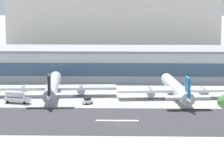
{
  "coord_description": "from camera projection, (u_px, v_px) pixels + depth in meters",
  "views": [
    {
      "loc": [
        2.01,
        -153.53,
        35.92
      ],
      "look_at": [
        -3.46,
        33.89,
        8.89
      ],
      "focal_mm": 90.9,
      "sensor_mm": 36.0,
      "label": 1
    }
  ],
  "objects": [
    {
      "name": "runway_centreline_dash_4",
      "position": [
        117.0,
        120.0,
        158.75
      ],
      "size": [
        12.0,
        1.2,
        0.01
      ],
      "primitive_type": "cube",
      "color": "white",
      "rests_on": "runway_strip"
    },
    {
      "name": "runway_strip",
      "position": [
        121.0,
        121.0,
        158.72
      ],
      "size": [
        800.0,
        33.83,
        0.08
      ],
      "primitive_type": "cube",
      "color": "#2D2D30",
      "rests_on": "ground_plane"
    },
    {
      "name": "airliner_blue_tail_gate_1",
      "position": [
        177.0,
        89.0,
        191.18
      ],
      "size": [
        40.64,
        47.82,
        9.99
      ],
      "rotation": [
        0.0,
        0.0,
        1.66
      ],
      "color": "silver",
      "rests_on": "ground_plane"
    },
    {
      "name": "distant_hotel_block",
      "position": [
        114.0,
        15.0,
        344.59
      ],
      "size": [
        125.67,
        33.49,
        43.0
      ],
      "primitive_type": "cube",
      "color": "beige",
      "rests_on": "ground_plane"
    },
    {
      "name": "terminal_building",
      "position": [
        119.0,
        63.0,
        238.33
      ],
      "size": [
        143.67,
        28.95,
        12.48
      ],
      "color": "#B7BABC",
      "rests_on": "ground_plane"
    },
    {
      "name": "airliner_black_tail_gate_0",
      "position": [
        52.0,
        87.0,
        195.12
      ],
      "size": [
        44.33,
        48.88,
        10.2
      ],
      "rotation": [
        0.0,
        0.0,
        1.65
      ],
      "color": "silver",
      "rests_on": "ground_plane"
    },
    {
      "name": "ground_plane",
      "position": [
        121.0,
        122.0,
        157.08
      ],
      "size": [
        1400.0,
        1400.0,
        0.0
      ],
      "primitive_type": "plane",
      "color": "#9E9E99"
    },
    {
      "name": "service_baggage_tug_0",
      "position": [
        88.0,
        101.0,
        182.18
      ],
      "size": [
        3.44,
        3.34,
        2.2
      ],
      "rotation": [
        0.0,
        0.0,
        3.88
      ],
      "color": "white",
      "rests_on": "ground_plane"
    },
    {
      "name": "service_fuel_truck_1",
      "position": [
        18.0,
        97.0,
        183.58
      ],
      "size": [
        8.88,
        4.59,
        3.95
      ],
      "rotation": [
        0.0,
        0.0,
        6.04
      ],
      "color": "white",
      "rests_on": "ground_plane"
    }
  ]
}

